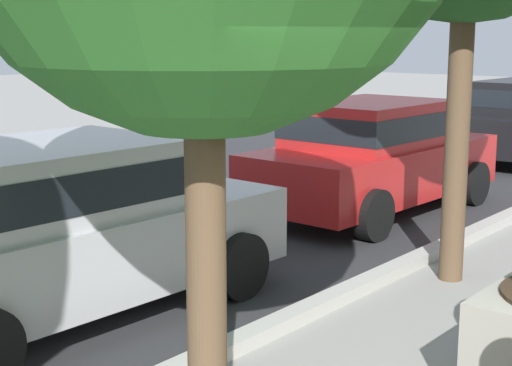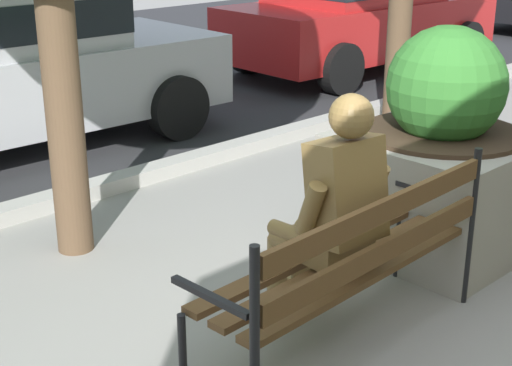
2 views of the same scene
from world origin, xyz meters
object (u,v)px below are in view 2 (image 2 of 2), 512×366
object	(u,v)px
concrete_planter	(440,160)
parked_car_silver	(0,61)
parked_car_red	(359,10)
park_bench	(354,256)
bronze_statue_seated	(327,220)

from	to	relation	value
concrete_planter	parked_car_silver	distance (m)	4.24
parked_car_silver	parked_car_red	world-z (taller)	same
park_bench	bronze_statue_seated	distance (m)	0.25
bronze_statue_seated	parked_car_red	bearing A→B (deg)	37.66
bronze_statue_seated	parked_car_silver	size ratio (longest dim) A/B	0.33
bronze_statue_seated	parked_car_red	xyz separation A→B (m)	(5.62, 4.34, 0.17)
park_bench	concrete_planter	world-z (taller)	concrete_planter
concrete_planter	parked_car_silver	bearing A→B (deg)	104.49
park_bench	parked_car_silver	bearing A→B (deg)	85.14
concrete_planter	bronze_statue_seated	bearing A→B (deg)	-170.26
park_bench	concrete_planter	distance (m)	1.52
parked_car_silver	parked_car_red	xyz separation A→B (m)	(5.27, 0.00, 0.00)
bronze_statue_seated	parked_car_silver	world-z (taller)	parked_car_silver
park_bench	parked_car_red	size ratio (longest dim) A/B	0.44
park_bench	parked_car_silver	xyz separation A→B (m)	(0.39, 4.55, 0.30)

